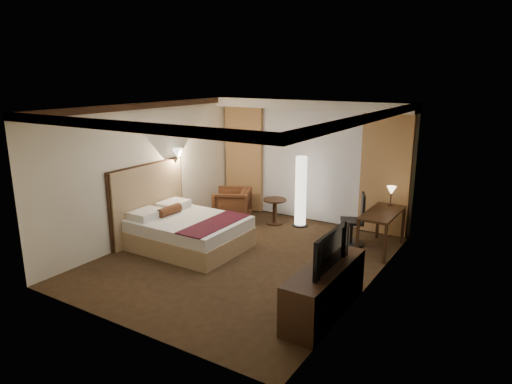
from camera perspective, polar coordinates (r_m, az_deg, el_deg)
The scene contains 21 objects.
floor at distance 8.31m, azimuth -1.47°, elevation -8.30°, with size 4.50×5.50×0.01m, color #301F13.
ceiling at distance 7.67m, azimuth -1.60°, elevation 10.63°, with size 4.50×5.50×0.01m, color white.
back_wall at distance 10.24m, azimuth 6.97°, elevation 3.90°, with size 4.50×0.02×2.70m, color beige.
left_wall at distance 9.28m, azimuth -13.24°, elevation 2.51°, with size 0.02×5.50×2.70m, color beige.
right_wall at distance 6.94m, azimuth 14.19°, elevation -1.57°, with size 0.02×5.50×2.70m, color beige.
crown_molding at distance 7.68m, azimuth -1.60°, elevation 10.18°, with size 4.50×5.50×0.12m, color black, non-canonical shape.
soffit at distance 9.86m, azimuth 6.57°, elevation 10.83°, with size 4.50×0.50×0.20m, color white.
curtain_sheer at distance 10.18m, azimuth 6.76°, elevation 3.28°, with size 2.48×0.04×2.45m, color silver.
curtain_left_drape at distance 10.95m, azimuth -1.47°, elevation 4.16°, with size 1.00×0.14×2.45m, color tan.
curtain_right_drape at distance 9.55m, azimuth 15.87°, elevation 2.06°, with size 1.00×0.14×2.45m, color tan.
wall_sconce at distance 9.61m, azimuth -9.75°, elevation 4.74°, with size 0.24×0.24×0.24m, color white, non-canonical shape.
bed at distance 8.79m, azimuth -8.31°, elevation -5.07°, with size 2.02×1.58×0.59m, color white, non-canonical shape.
headboard at distance 9.32m, azimuth -13.23°, elevation -1.24°, with size 0.12×1.88×1.50m, color tan, non-canonical shape.
armchair at distance 10.28m, azimuth -3.00°, elevation -1.40°, with size 0.78×0.73×0.80m, color #462C15.
side_table at distance 10.08m, azimuth 2.37°, elevation -2.43°, with size 0.51×0.51×0.56m, color black, non-canonical shape.
floor_lamp at distance 9.83m, azimuth 5.62°, elevation 0.07°, with size 0.33×0.33×1.55m, color white, non-canonical shape.
desk at distance 8.88m, azimuth 15.39°, elevation -4.70°, with size 0.55×1.29×0.75m, color black, non-canonical shape.
desk_lamp at distance 9.18m, azimuth 16.51°, elevation -0.60°, with size 0.18×0.18×0.34m, color #FFD899, non-canonical shape.
office_chair at distance 8.95m, azimuth 11.91°, elevation -3.37°, with size 0.50×0.50×1.04m, color black, non-canonical shape.
dresser at distance 6.47m, azimuth 8.58°, elevation -12.02°, with size 0.50×1.79×0.70m, color black, non-canonical shape.
television at distance 6.22m, azimuth 8.56°, elevation -6.49°, with size 1.09×0.63×0.14m, color black.
Camera 1 is at (4.21, -6.39, 3.23)m, focal length 32.00 mm.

